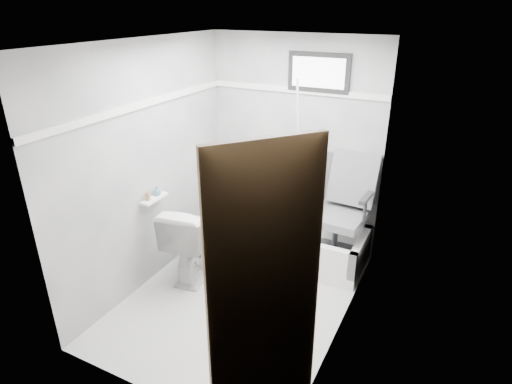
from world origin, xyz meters
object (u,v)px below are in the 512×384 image
Objects in this scene: bathtub at (297,241)px; soap_bottle_b at (157,191)px; office_chair at (337,210)px; door at (282,329)px; toilet at (196,239)px; soap_bottle_a at (148,195)px.

soap_bottle_b reaches higher than bathtub.
soap_bottle_b is (-1.59, -0.93, 0.27)m from office_chair.
office_chair is 1.86m from soap_bottle_b.
door is (0.33, -2.23, 0.31)m from office_chair.
door reaches higher than bathtub.
office_chair is at bearing 2.88° from bathtub.
toilet is at bearing 25.80° from soap_bottle_b.
door is 20.19× the size of soap_bottle_a.
soap_bottle_b is (0.00, 0.14, -0.01)m from soap_bottle_a.
bathtub is 0.75× the size of door.
bathtub is 1.80× the size of toilet.
office_chair is at bearing 98.38° from door.
bathtub is 15.15× the size of soap_bottle_a.
soap_bottle_b is at bearing -142.07° from bathtub.
bathtub is at bearing -173.33° from office_chair.
soap_bottle_a is (-1.59, -1.07, 0.28)m from office_chair.
office_chair is 11.35× the size of soap_bottle_b.
soap_bottle_a is (-1.17, -1.05, 0.76)m from bathtub.
bathtub is 0.64m from office_chair.
office_chair is 2.28m from door.
toilet is at bearing 137.76° from door.
office_chair is at bearing 30.38° from soap_bottle_b.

